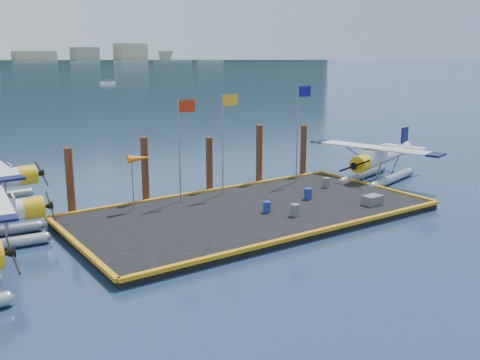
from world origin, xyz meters
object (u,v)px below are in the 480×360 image
(drum_1, at_px, (295,210))
(flagpole_yellow, at_px, (225,129))
(crate, at_px, (372,200))
(flagpole_red, at_px, (182,135))
(flagpole_blue, at_px, (300,120))
(drum_4, at_px, (326,183))
(drum_3, at_px, (267,207))
(piling_4, at_px, (303,153))
(piling_1, at_px, (145,172))
(seaplane_d, at_px, (376,161))
(drum_2, at_px, (308,194))
(piling_2, at_px, (209,167))
(piling_3, at_px, (259,156))
(piling_0, at_px, (70,184))
(windsock, at_px, (140,160))

(drum_1, xyz_separation_m, flagpole_yellow, (-0.51, 6.12, 3.79))
(drum_1, xyz_separation_m, crate, (5.19, -0.84, -0.05))
(flagpole_red, bearing_deg, flagpole_blue, -0.00)
(drum_4, distance_m, flagpole_yellow, 7.80)
(drum_3, relative_size, piling_4, 0.15)
(crate, height_order, piling_1, piling_1)
(seaplane_d, bearing_deg, drum_2, 87.58)
(drum_1, xyz_separation_m, piling_1, (-5.22, 7.72, 1.37))
(drum_3, distance_m, piling_2, 6.42)
(flagpole_blue, xyz_separation_m, piling_3, (-2.20, 1.60, -2.54))
(drum_4, bearing_deg, drum_3, -160.67)
(drum_1, bearing_deg, drum_4, 32.62)
(seaplane_d, relative_size, drum_2, 14.56)
(drum_1, xyz_separation_m, piling_2, (-0.72, 7.72, 1.17))
(drum_1, relative_size, piling_0, 0.16)
(piling_0, bearing_deg, seaplane_d, -9.53)
(piling_1, bearing_deg, drum_4, -19.60)
(windsock, xyz_separation_m, piling_1, (1.03, 1.60, -1.13))
(drum_4, xyz_separation_m, piling_0, (-15.60, 3.95, 1.28))
(piling_0, bearing_deg, windsock, -24.73)
(piling_0, xyz_separation_m, piling_2, (9.00, 0.00, -0.10))
(seaplane_d, relative_size, flagpole_blue, 1.49)
(drum_3, relative_size, windsock, 0.20)
(drum_4, height_order, flagpole_yellow, flagpole_yellow)
(drum_1, relative_size, piling_1, 0.16)
(drum_4, height_order, piling_0, piling_0)
(drum_2, distance_m, flagpole_blue, 6.11)
(crate, height_order, flagpole_blue, flagpole_blue)
(piling_4, bearing_deg, drum_3, -142.14)
(drum_3, relative_size, piling_2, 0.16)
(drum_3, xyz_separation_m, piling_1, (-4.38, 6.31, 1.39))
(piling_0, bearing_deg, drum_4, -14.22)
(seaplane_d, xyz_separation_m, piling_4, (-3.85, 3.50, 0.50))
(flagpole_red, height_order, windsock, flagpole_red)
(drum_4, xyz_separation_m, flagpole_yellow, (-6.40, 2.35, 3.79))
(drum_3, xyz_separation_m, drum_4, (6.72, 2.36, 0.01))
(drum_2, relative_size, windsock, 0.21)
(flagpole_red, bearing_deg, piling_2, 29.80)
(piling_0, distance_m, piling_4, 17.00)
(flagpole_blue, bearing_deg, drum_3, -143.27)
(drum_2, height_order, flagpole_yellow, flagpole_yellow)
(drum_3, bearing_deg, piling_2, 88.95)
(drum_2, xyz_separation_m, piling_4, (4.37, 5.50, 1.27))
(piling_0, bearing_deg, piling_4, 0.00)
(drum_3, distance_m, piling_0, 10.97)
(drum_1, xyz_separation_m, flagpole_blue, (5.48, 6.12, 3.96))
(piling_3, bearing_deg, drum_3, -123.12)
(seaplane_d, distance_m, piling_2, 12.37)
(windsock, height_order, piling_2, piling_2)
(drum_4, xyz_separation_m, piling_3, (-2.60, 3.95, 1.43))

